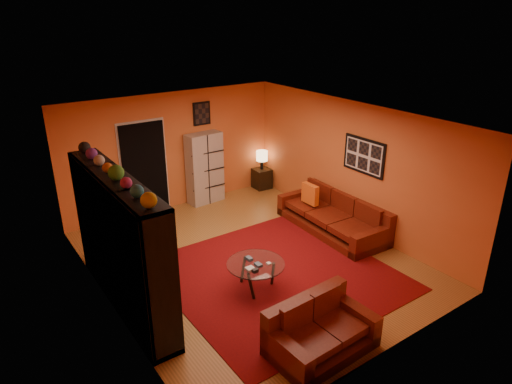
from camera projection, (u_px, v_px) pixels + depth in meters
floor at (249, 260)px, 8.29m from camera, size 6.00×6.00×0.00m
ceiling at (248, 119)px, 7.31m from camera, size 6.00×6.00×0.00m
wall_back at (173, 151)px, 10.07m from camera, size 6.00×0.00×6.00m
wall_front at (388, 271)px, 5.52m from camera, size 6.00×0.00×6.00m
wall_left at (103, 232)px, 6.47m from camera, size 0.00×6.00×6.00m
wall_right at (352, 166)px, 9.12m from camera, size 0.00×6.00×6.00m
rug at (277, 275)px, 7.81m from camera, size 3.60×3.60×0.01m
doorway at (145, 170)px, 9.78m from camera, size 0.95×0.10×2.04m
wall_art_right at (364, 156)px, 8.77m from camera, size 0.03×1.00×0.70m
wall_art_back at (202, 114)px, 10.17m from camera, size 0.42×0.03×0.52m
entertainment_unit at (121, 243)px, 6.69m from camera, size 0.45×3.00×2.10m
tv at (124, 245)px, 6.73m from camera, size 0.99×0.13×0.57m
sofa at (335, 216)px, 9.34m from camera, size 1.11×2.49×0.85m
loveseat at (318, 330)px, 6.06m from camera, size 1.45×0.90×0.85m
throw_pillow at (310, 194)px, 9.54m from camera, size 0.12×0.42×0.42m
coffee_table at (256, 266)px, 7.28m from camera, size 0.94×0.94×0.47m
storage_cabinet at (205, 168)px, 10.46m from camera, size 0.85×0.43×1.65m
bowl_chair at (158, 241)px, 8.31m from camera, size 0.68×0.68×0.56m
side_table at (262, 178)px, 11.47m from camera, size 0.42×0.42×0.50m
table_lamp at (262, 156)px, 11.25m from camera, size 0.28×0.28×0.47m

